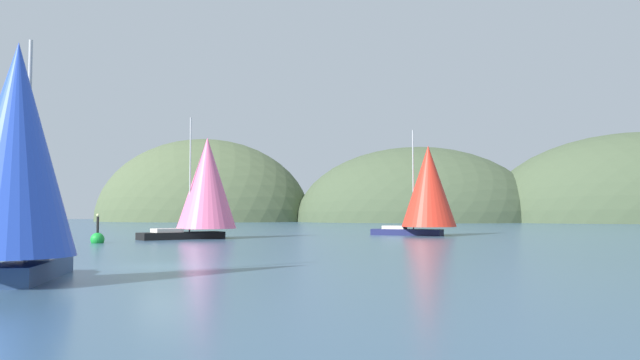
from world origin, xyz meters
The scene contains 7 objects.
ground_plane centered at (0.00, 0.00, 0.00)m, with size 360.00×360.00×0.00m, color #385670.
headland_center centered at (5.00, 135.00, 0.00)m, with size 64.03×44.00×39.44m, color #425138.
headland_left centered at (-55.00, 135.00, 0.00)m, with size 62.52×44.00×46.61m, color #4C5B3D.
sailboat_scarlet_sail centered at (10.95, 39.93, 5.17)m, with size 9.93×7.07×11.50m.
sailboat_blue_spinnaker centered at (-1.67, -7.97, 4.44)m, with size 5.32×7.71×8.88m.
sailboat_pink_spinnaker centered at (-9.70, 28.25, 5.12)m, with size 9.25×9.59×11.50m.
channel_buoy centered at (-14.87, 18.24, 0.37)m, with size 1.10×1.10×2.64m.
Camera 1 is at (12.88, -26.25, 2.50)m, focal length 33.96 mm.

